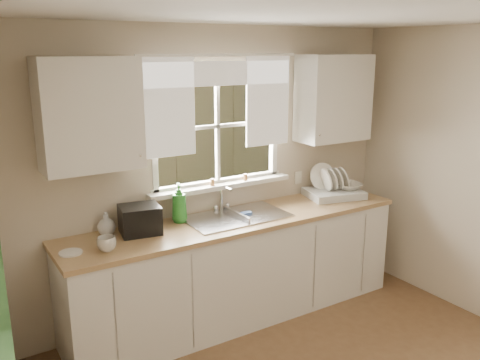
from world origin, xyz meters
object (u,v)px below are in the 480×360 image
cup (107,244)px  black_appliance (140,219)px  dish_rack (333,190)px  soap_bottle_a (179,203)px

cup → black_appliance: 0.41m
cup → black_appliance: bearing=12.9°
dish_rack → cup: (-2.29, -0.18, -0.01)m
dish_rack → soap_bottle_a: soap_bottle_a is taller
soap_bottle_a → black_appliance: soap_bottle_a is taller
dish_rack → black_appliance: (-1.95, 0.04, 0.04)m
dish_rack → soap_bottle_a: (-1.58, 0.12, 0.10)m
cup → black_appliance: (0.34, 0.22, 0.06)m
soap_bottle_a → cup: soap_bottle_a is taller
dish_rack → cup: dish_rack is taller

